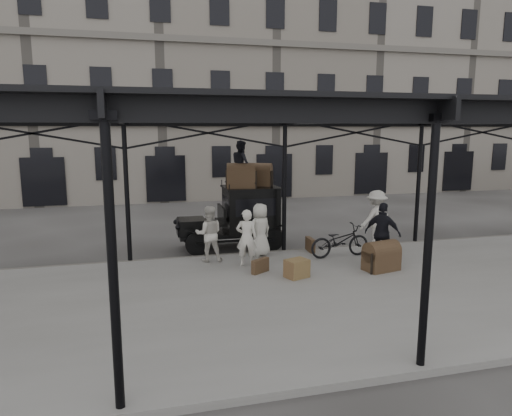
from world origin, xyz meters
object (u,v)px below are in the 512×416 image
Objects in this scene: steamer_trunk_roof_near at (241,177)px; bicycle at (340,241)px; taxi at (242,214)px; porter_official at (383,233)px; porter_left at (247,238)px; steamer_trunk_platform at (381,258)px.

bicycle is at bearing -27.21° from steamer_trunk_roof_near.
taxi reaches higher than porter_official.
steamer_trunk_roof_near is at bearing 6.98° from porter_official.
steamer_trunk_platform is at bearing 176.65° from porter_left.
porter_left reaches higher than steamer_trunk_platform.
porter_official is at bearing -173.42° from porter_left.
porter_left is (-0.45, -2.67, -0.20)m from taxi.
porter_official is 1.93× the size of steamer_trunk_roof_near.
taxi reaches higher than porter_left.
porter_left is 3.94m from steamer_trunk_platform.
bicycle is 3.97m from steamer_trunk_roof_near.
bicycle is 1.68m from steamer_trunk_platform.
porter_official is 0.94× the size of bicycle.
taxi is 2.14× the size of porter_left.
taxi reaches higher than bicycle.
porter_left is at bearing 146.61° from steamer_trunk_platform.
steamer_trunk_platform is (0.58, -1.57, -0.16)m from bicycle.
steamer_trunk_platform is (3.21, -4.04, -0.69)m from taxi.
steamer_trunk_platform is at bearing -162.94° from bicycle.
steamer_trunk_platform is (3.66, -1.38, -0.49)m from porter_left.
porter_official is (4.02, -0.76, 0.08)m from porter_left.
taxi is at bearing -82.35° from porter_left.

